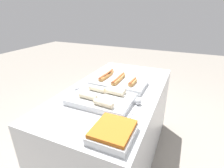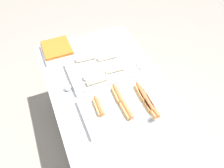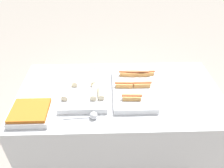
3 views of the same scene
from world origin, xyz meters
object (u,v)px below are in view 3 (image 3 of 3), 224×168
at_px(tray_side_front, 31,113).
at_px(serving_spoon_far, 95,70).
at_px(tray_wraps, 85,89).
at_px(serving_spoon_near, 92,116).
at_px(tray_hotdogs, 133,87).

bearing_deg(tray_side_front, serving_spoon_far, 52.21).
xyz_separation_m(tray_wraps, serving_spoon_near, (0.07, -0.29, -0.01)).
bearing_deg(tray_hotdogs, tray_side_front, -159.82).
height_order(tray_hotdogs, serving_spoon_near, tray_hotdogs).
xyz_separation_m(serving_spoon_near, serving_spoon_far, (0.00, 0.59, -0.00)).
distance_m(tray_hotdogs, serving_spoon_far, 0.43).
height_order(tray_hotdogs, tray_wraps, tray_hotdogs).
height_order(tray_side_front, serving_spoon_near, tray_side_front).
bearing_deg(serving_spoon_far, tray_hotdogs, -41.26).
bearing_deg(tray_side_front, serving_spoon_near, -3.87).
bearing_deg(tray_wraps, serving_spoon_near, -77.20).
relative_size(tray_side_front, serving_spoon_far, 1.13).
xyz_separation_m(tray_wraps, tray_side_front, (-0.37, -0.26, 0.00)).
xyz_separation_m(tray_hotdogs, serving_spoon_far, (-0.32, 0.28, -0.01)).
relative_size(tray_hotdogs, serving_spoon_near, 2.24).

